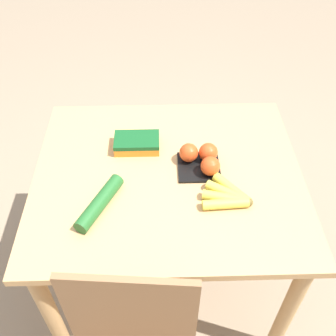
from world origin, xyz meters
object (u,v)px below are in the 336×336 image
object	(u,v)px
tomato_pack	(202,159)
carrot_bag	(137,142)
cucumber_near	(100,203)
banana_bunch	(228,196)

from	to	relation	value
tomato_pack	carrot_bag	size ratio (longest dim) A/B	0.89
cucumber_near	tomato_pack	bearing A→B (deg)	-152.17
banana_bunch	tomato_pack	size ratio (longest dim) A/B	1.12
tomato_pack	carrot_bag	world-z (taller)	tomato_pack
banana_bunch	cucumber_near	xyz separation A→B (m)	(0.46, 0.02, 0.01)
banana_bunch	tomato_pack	distance (m)	0.19
carrot_bag	cucumber_near	world-z (taller)	cucumber_near
tomato_pack	banana_bunch	bearing A→B (deg)	115.01
carrot_bag	cucumber_near	distance (m)	0.34
banana_bunch	carrot_bag	distance (m)	0.44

